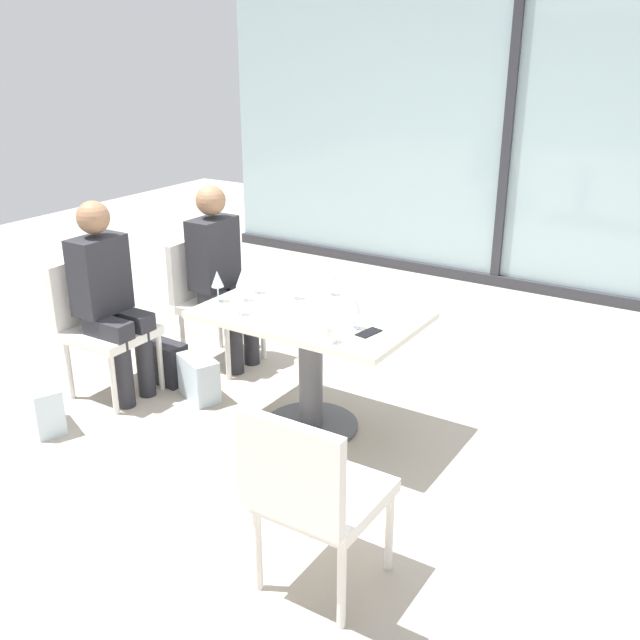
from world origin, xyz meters
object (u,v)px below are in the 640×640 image
wine_glass_2 (330,274)px  wine_glass_3 (355,305)px  wine_glass_0 (294,277)px  cell_phone_on_table (369,333)px  handbag_1 (44,407)px  chair_front_right (312,491)px  handbag_2 (164,362)px  dining_table_main (311,346)px  handbag_0 (199,378)px  person_far_left (221,269)px  wine_glass_6 (217,280)px  wine_glass_5 (255,272)px  chair_side_end (100,319)px  wine_glass_1 (242,279)px  coffee_cup (329,334)px  chair_far_left (210,294)px  wine_glass_4 (238,292)px  person_side_end (108,292)px

wine_glass_2 → wine_glass_3: (0.39, -0.39, 0.00)m
wine_glass_0 → cell_phone_on_table: bearing=-20.9°
cell_phone_on_table → handbag_1: cell_phone_on_table is taller
chair_front_right → handbag_1: size_ratio=2.90×
wine_glass_2 → handbag_2: wine_glass_2 is taller
dining_table_main → handbag_0: size_ratio=4.08×
handbag_2 → wine_glass_2: bearing=18.5°
wine_glass_2 → wine_glass_0: bearing=-129.1°
dining_table_main → wine_glass_0: 0.41m
person_far_left → wine_glass_6: bearing=-51.6°
wine_glass_5 → wine_glass_0: bearing=8.0°
wine_glass_3 → handbag_2: size_ratio=0.62×
chair_front_right → wine_glass_2: wine_glass_2 is taller
chair_side_end → handbag_0: size_ratio=2.90×
wine_glass_1 → person_far_left: bearing=139.1°
dining_table_main → person_far_left: bearing=156.0°
wine_glass_0 → coffee_cup: 0.69m
chair_far_left → wine_glass_4: 1.13m
wine_glass_2 → cell_phone_on_table: wine_glass_2 is taller
person_side_end → wine_glass_3: bearing=7.7°
wine_glass_4 → cell_phone_on_table: 0.77m
handbag_1 → wine_glass_1: bearing=64.9°
chair_front_right → person_far_left: bearing=137.8°
cell_phone_on_table → chair_front_right: bearing=-62.3°
wine_glass_2 → wine_glass_5: size_ratio=1.00×
wine_glass_0 → wine_glass_3: same height
wine_glass_2 → chair_side_end: bearing=-155.5°
chair_front_right → wine_glass_4: (-1.07, 0.91, 0.37)m
wine_glass_2 → handbag_0: bearing=-153.5°
chair_side_end → wine_glass_6: size_ratio=4.70×
wine_glass_2 → handbag_2: size_ratio=0.62×
person_side_end → cell_phone_on_table: person_side_end is taller
dining_table_main → cell_phone_on_table: size_ratio=8.50×
handbag_1 → person_side_end: bearing=109.7°
chair_far_left → cell_phone_on_table: bearing=-19.6°
dining_table_main → wine_glass_5: 0.58m
wine_glass_4 → handbag_1: size_ratio=0.62×
dining_table_main → wine_glass_5: (-0.46, 0.10, 0.34)m
person_side_end → handbag_1: bearing=-92.9°
handbag_0 → person_far_left: bearing=135.0°
wine_glass_2 → handbag_1: bearing=-137.3°
wine_glass_5 → wine_glass_1: bearing=-81.9°
wine_glass_5 → cell_phone_on_table: (0.89, -0.20, -0.13)m
chair_far_left → wine_glass_3: wine_glass_3 is taller
handbag_0 → wine_glass_3: bearing=22.2°
wine_glass_6 → cell_phone_on_table: size_ratio=1.28×
chair_side_end → chair_front_right: 2.32m
wine_glass_0 → cell_phone_on_table: size_ratio=1.28×
dining_table_main → cell_phone_on_table: cell_phone_on_table is taller
chair_front_right → wine_glass_0: size_ratio=4.70×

